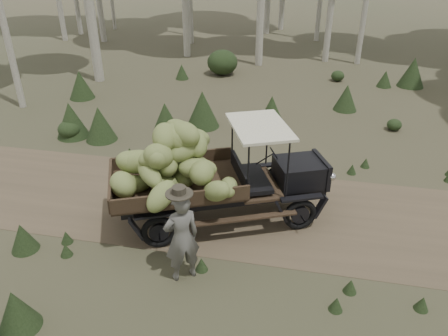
{
  "coord_description": "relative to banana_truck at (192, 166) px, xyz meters",
  "views": [
    {
      "loc": [
        0.01,
        -9.09,
        6.19
      ],
      "look_at": [
        -1.79,
        -0.42,
        1.37
      ],
      "focal_mm": 35.0,
      "sensor_mm": 36.0,
      "label": 1
    }
  ],
  "objects": [
    {
      "name": "banana_truck",
      "position": [
        0.0,
        0.0,
        0.0
      ],
      "size": [
        5.34,
        3.68,
        2.65
      ],
      "rotation": [
        0.0,
        0.0,
        0.41
      ],
      "color": "black",
      "rests_on": "ground"
    },
    {
      "name": "ground",
      "position": [
        2.44,
        0.79,
        -1.54
      ],
      "size": [
        120.0,
        120.0,
        0.0
      ],
      "primitive_type": "plane",
      "color": "#473D2B",
      "rests_on": "ground"
    },
    {
      "name": "dirt_track",
      "position": [
        2.44,
        0.79,
        -1.54
      ],
      "size": [
        70.0,
        4.0,
        0.01
      ],
      "primitive_type": "cube",
      "color": "brown",
      "rests_on": "ground"
    },
    {
      "name": "farmer",
      "position": [
        0.28,
        -1.86,
        -0.54
      ],
      "size": [
        0.85,
        0.8,
        2.12
      ],
      "rotation": [
        0.0,
        0.0,
        3.78
      ],
      "color": "#55544E",
      "rests_on": "ground"
    },
    {
      "name": "undergrowth",
      "position": [
        1.44,
        1.78,
        -1.01
      ],
      "size": [
        21.35,
        23.55,
        1.38
      ],
      "color": "#233319",
      "rests_on": "ground"
    }
  ]
}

